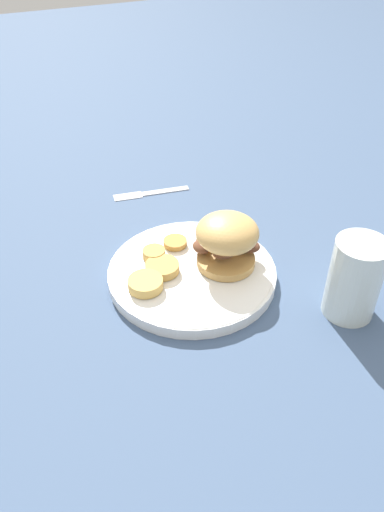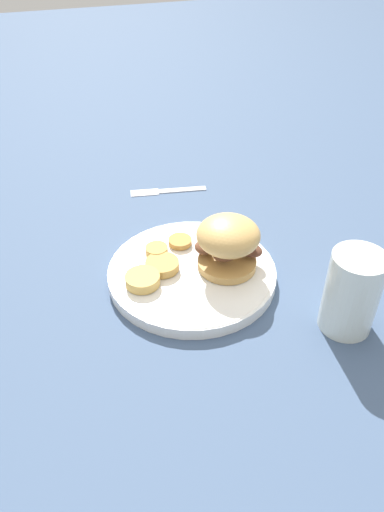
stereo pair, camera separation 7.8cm
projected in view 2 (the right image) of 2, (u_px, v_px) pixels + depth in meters
ground_plane at (192, 278)px, 0.81m from camera, size 4.00×4.00×0.00m
dinner_plate at (192, 273)px, 0.80m from camera, size 0.27×0.27×0.02m
sandwich at (227, 241)px, 0.77m from camera, size 0.11×0.11×0.09m
potato_round_0 at (157, 251)px, 0.82m from camera, size 0.04×0.04×0.02m
potato_round_1 at (178, 242)px, 0.84m from camera, size 0.04×0.04×0.01m
potato_round_2 at (143, 280)px, 0.76m from camera, size 0.05×0.05×0.02m
potato_round_3 at (162, 265)px, 0.79m from camera, size 0.05×0.05×0.01m
fork at (167, 191)px, 1.02m from camera, size 0.04×0.16×0.00m
drinking_glass at (352, 293)px, 0.69m from camera, size 0.08×0.08×0.13m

